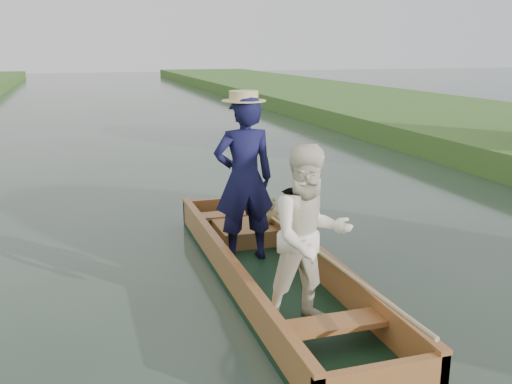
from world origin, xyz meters
name	(u,v)px	position (x,y,z in m)	size (l,w,h in m)	color
ground	(272,285)	(0.00, 0.00, 0.00)	(120.00, 120.00, 0.00)	#283D30
trees_far	(15,57)	(-3.14, 7.74, 2.42)	(22.03, 14.55, 4.49)	#47331E
punt	(273,229)	(-0.03, -0.09, 0.70)	(1.12, 5.00, 2.12)	black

